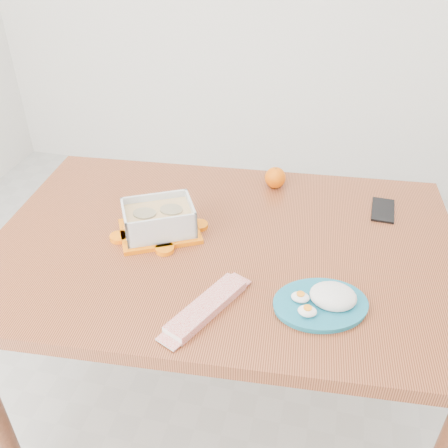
% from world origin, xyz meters
% --- Properties ---
extents(ground, '(3.50, 3.50, 0.00)m').
position_xyz_m(ground, '(0.00, 0.00, 0.00)').
color(ground, '#B7B7B2').
rests_on(ground, ground).
extents(dining_table, '(1.39, 0.99, 0.75)m').
position_xyz_m(dining_table, '(0.08, 0.03, 0.66)').
color(dining_table, '#A5522E').
rests_on(dining_table, ground).
extents(food_container, '(0.28, 0.26, 0.10)m').
position_xyz_m(food_container, '(-0.11, 0.03, 0.80)').
color(food_container, orange).
rests_on(food_container, dining_table).
extents(orange_fruit, '(0.07, 0.07, 0.07)m').
position_xyz_m(orange_fruit, '(0.17, 0.37, 0.79)').
color(orange_fruit, orange).
rests_on(orange_fruit, dining_table).
extents(rice_plate, '(0.29, 0.29, 0.06)m').
position_xyz_m(rice_plate, '(0.37, -0.17, 0.77)').
color(rice_plate, '#19708C').
rests_on(rice_plate, dining_table).
extents(candy_bar, '(0.15, 0.24, 0.02)m').
position_xyz_m(candy_bar, '(0.10, -0.25, 0.76)').
color(candy_bar, red).
rests_on(candy_bar, dining_table).
extents(smartphone, '(0.07, 0.14, 0.01)m').
position_xyz_m(smartphone, '(0.52, 0.30, 0.75)').
color(smartphone, black).
rests_on(smartphone, dining_table).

